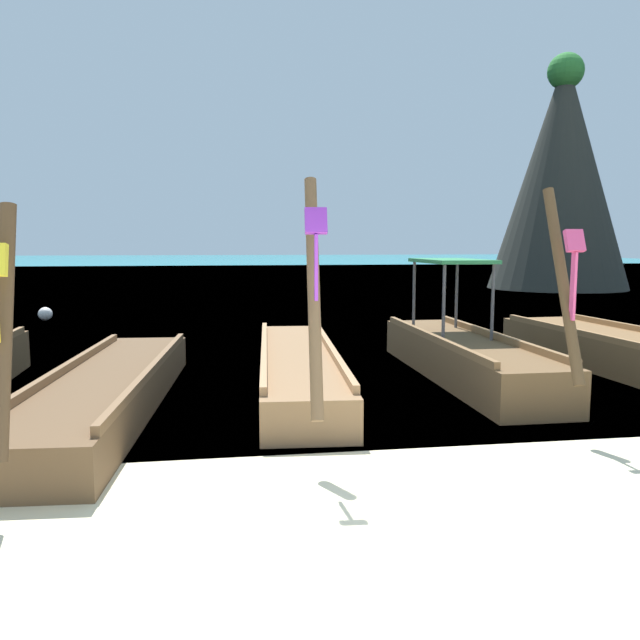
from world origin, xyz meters
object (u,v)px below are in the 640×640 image
longtail_boat_turquoise_ribbon (637,356)px  mooring_buoy_near (45,314)px  longtail_boat_yellow_ribbon (108,390)px  longtail_boat_violet_ribbon (298,367)px  karst_rock (564,179)px  longtail_boat_pink_ribbon (464,355)px

longtail_boat_turquoise_ribbon → mooring_buoy_near: 14.46m
longtail_boat_yellow_ribbon → longtail_boat_violet_ribbon: longtail_boat_violet_ribbon is taller
longtail_boat_turquoise_ribbon → karst_rock: size_ratio=0.62×
longtail_boat_violet_ribbon → longtail_boat_turquoise_ribbon: bearing=-0.4°
longtail_boat_yellow_ribbon → mooring_buoy_near: 10.45m
mooring_buoy_near → longtail_boat_turquoise_ribbon: bearing=-37.7°
longtail_boat_yellow_ribbon → longtail_boat_violet_ribbon: 2.74m
longtail_boat_pink_ribbon → mooring_buoy_near: (-8.56, 8.74, -0.18)m
longtail_boat_violet_ribbon → mooring_buoy_near: bearing=124.0°
longtail_boat_turquoise_ribbon → mooring_buoy_near: (-11.44, 8.85, -0.11)m
longtail_boat_pink_ribbon → mooring_buoy_near: longtail_boat_pink_ribbon is taller
karst_rock → longtail_boat_violet_ribbon: bearing=-128.4°
longtail_boat_pink_ribbon → karst_rock: (12.14, 18.57, 4.79)m
longtail_boat_pink_ribbon → mooring_buoy_near: size_ratio=15.64×
karst_rock → longtail_boat_pink_ribbon: bearing=-123.2°
longtail_boat_violet_ribbon → karst_rock: 24.27m
longtail_boat_violet_ribbon → longtail_boat_pink_ribbon: (2.62, 0.07, 0.10)m
longtail_boat_yellow_ribbon → longtail_boat_turquoise_ribbon: bearing=7.3°
longtail_boat_violet_ribbon → mooring_buoy_near: (-5.94, 8.81, -0.08)m
karst_rock → mooring_buoy_near: 23.44m
longtail_boat_pink_ribbon → karst_rock: bearing=56.8°
longtail_boat_pink_ribbon → karst_rock: 22.69m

